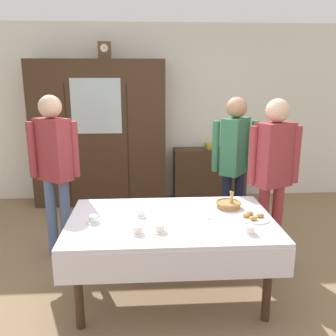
{
  "coord_description": "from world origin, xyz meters",
  "views": [
    {
      "loc": [
        -0.21,
        -3.15,
        1.95
      ],
      "look_at": [
        0.0,
        0.2,
        1.09
      ],
      "focal_mm": 39.12,
      "sensor_mm": 36.0,
      "label": 1
    }
  ],
  "objects_px": {
    "bookshelf_low": "(209,174)",
    "spoon_near_left": "(207,219)",
    "book_stack": "(210,146)",
    "spoon_near_right": "(216,226)",
    "spoon_front_edge": "(98,205)",
    "tea_cup_far_right": "(94,219)",
    "tea_cup_mid_right": "(250,230)",
    "person_behind_table_right": "(235,156)",
    "bread_basket": "(228,204)",
    "person_by_cabinet": "(274,166)",
    "dining_table": "(171,230)",
    "pastry_plate": "(253,217)",
    "tea_cup_front_edge": "(160,229)",
    "tea_cup_near_left": "(138,230)",
    "wall_cabinet": "(99,134)",
    "mantel_clock": "(105,50)",
    "tea_cup_far_left": "(140,213)",
    "person_beside_shelf": "(54,160)"
  },
  "relations": [
    {
      "from": "pastry_plate",
      "to": "spoon_near_right",
      "type": "relative_size",
      "value": 2.35
    },
    {
      "from": "bread_basket",
      "to": "book_stack",
      "type": "bearing_deg",
      "value": 84.26
    },
    {
      "from": "mantel_clock",
      "to": "tea_cup_far_right",
      "type": "bearing_deg",
      "value": -87.41
    },
    {
      "from": "tea_cup_far_right",
      "to": "spoon_near_right",
      "type": "xyz_separation_m",
      "value": [
        1.01,
        -0.16,
        -0.02
      ]
    },
    {
      "from": "bread_basket",
      "to": "spoon_near_right",
      "type": "bearing_deg",
      "value": -114.28
    },
    {
      "from": "book_stack",
      "to": "bread_basket",
      "type": "xyz_separation_m",
      "value": [
        -0.24,
        -2.37,
        -0.09
      ]
    },
    {
      "from": "tea_cup_mid_right",
      "to": "person_behind_table_right",
      "type": "height_order",
      "value": "person_behind_table_right"
    },
    {
      "from": "dining_table",
      "to": "spoon_near_left",
      "type": "height_order",
      "value": "spoon_near_left"
    },
    {
      "from": "spoon_near_left",
      "to": "person_behind_table_right",
      "type": "relative_size",
      "value": 0.07
    },
    {
      "from": "tea_cup_front_edge",
      "to": "tea_cup_near_left",
      "type": "bearing_deg",
      "value": -172.66
    },
    {
      "from": "tea_cup_front_edge",
      "to": "spoon_front_edge",
      "type": "relative_size",
      "value": 1.09
    },
    {
      "from": "wall_cabinet",
      "to": "mantel_clock",
      "type": "bearing_deg",
      "value": -0.29
    },
    {
      "from": "tea_cup_far_left",
      "to": "tea_cup_front_edge",
      "type": "bearing_deg",
      "value": -65.08
    },
    {
      "from": "tea_cup_mid_right",
      "to": "tea_cup_near_left",
      "type": "bearing_deg",
      "value": 176.51
    },
    {
      "from": "tea_cup_front_edge",
      "to": "tea_cup_near_left",
      "type": "distance_m",
      "value": 0.18
    },
    {
      "from": "dining_table",
      "to": "person_by_cabinet",
      "type": "distance_m",
      "value": 1.27
    },
    {
      "from": "book_stack",
      "to": "person_by_cabinet",
      "type": "relative_size",
      "value": 0.12
    },
    {
      "from": "dining_table",
      "to": "pastry_plate",
      "type": "relative_size",
      "value": 6.32
    },
    {
      "from": "tea_cup_near_left",
      "to": "person_beside_shelf",
      "type": "relative_size",
      "value": 0.07
    },
    {
      "from": "mantel_clock",
      "to": "pastry_plate",
      "type": "relative_size",
      "value": 0.86
    },
    {
      "from": "book_stack",
      "to": "tea_cup_front_edge",
      "type": "distance_m",
      "value": 3.01
    },
    {
      "from": "bread_basket",
      "to": "person_behind_table_right",
      "type": "height_order",
      "value": "person_behind_table_right"
    },
    {
      "from": "bookshelf_low",
      "to": "spoon_near_left",
      "type": "distance_m",
      "value": 2.71
    },
    {
      "from": "spoon_front_edge",
      "to": "person_behind_table_right",
      "type": "relative_size",
      "value": 0.07
    },
    {
      "from": "spoon_near_left",
      "to": "person_by_cabinet",
      "type": "xyz_separation_m",
      "value": [
        0.76,
        0.56,
        0.32
      ]
    },
    {
      "from": "tea_cup_near_left",
      "to": "spoon_front_edge",
      "type": "height_order",
      "value": "tea_cup_near_left"
    },
    {
      "from": "tea_cup_mid_right",
      "to": "person_by_cabinet",
      "type": "relative_size",
      "value": 0.08
    },
    {
      "from": "dining_table",
      "to": "tea_cup_front_edge",
      "type": "bearing_deg",
      "value": -114.56
    },
    {
      "from": "dining_table",
      "to": "person_by_cabinet",
      "type": "height_order",
      "value": "person_by_cabinet"
    },
    {
      "from": "tea_cup_far_right",
      "to": "person_by_cabinet",
      "type": "distance_m",
      "value": 1.83
    },
    {
      "from": "book_stack",
      "to": "tea_cup_far_right",
      "type": "relative_size",
      "value": 1.61
    },
    {
      "from": "bookshelf_low",
      "to": "bread_basket",
      "type": "relative_size",
      "value": 4.69
    },
    {
      "from": "tea_cup_front_edge",
      "to": "spoon_front_edge",
      "type": "height_order",
      "value": "tea_cup_front_edge"
    },
    {
      "from": "spoon_front_edge",
      "to": "spoon_near_right",
      "type": "bearing_deg",
      "value": -29.61
    },
    {
      "from": "mantel_clock",
      "to": "bread_basket",
      "type": "height_order",
      "value": "mantel_clock"
    },
    {
      "from": "bookshelf_low",
      "to": "tea_cup_far_right",
      "type": "distance_m",
      "value": 3.04
    },
    {
      "from": "book_stack",
      "to": "spoon_near_right",
      "type": "distance_m",
      "value": 2.84
    },
    {
      "from": "tea_cup_front_edge",
      "to": "spoon_front_edge",
      "type": "bearing_deg",
      "value": 130.7
    },
    {
      "from": "bookshelf_low",
      "to": "book_stack",
      "type": "relative_size",
      "value": 5.37
    },
    {
      "from": "person_by_cabinet",
      "to": "person_beside_shelf",
      "type": "bearing_deg",
      "value": 171.91
    },
    {
      "from": "tea_cup_front_edge",
      "to": "person_behind_table_right",
      "type": "relative_size",
      "value": 0.08
    },
    {
      "from": "dining_table",
      "to": "bookshelf_low",
      "type": "bearing_deg",
      "value": 73.25
    },
    {
      "from": "tea_cup_mid_right",
      "to": "spoon_near_right",
      "type": "distance_m",
      "value": 0.28
    },
    {
      "from": "spoon_front_edge",
      "to": "bookshelf_low",
      "type": "bearing_deg",
      "value": 56.63
    },
    {
      "from": "person_behind_table_right",
      "to": "bread_basket",
      "type": "bearing_deg",
      "value": -106.51
    },
    {
      "from": "spoon_near_right",
      "to": "tea_cup_mid_right",
      "type": "bearing_deg",
      "value": -31.53
    },
    {
      "from": "bread_basket",
      "to": "spoon_front_edge",
      "type": "height_order",
      "value": "bread_basket"
    },
    {
      "from": "dining_table",
      "to": "wall_cabinet",
      "type": "distance_m",
      "value": 2.78
    },
    {
      "from": "tea_cup_near_left",
      "to": "bookshelf_low",
      "type": "bearing_deg",
      "value": 69.6
    },
    {
      "from": "tea_cup_front_edge",
      "to": "person_beside_shelf",
      "type": "height_order",
      "value": "person_beside_shelf"
    }
  ]
}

